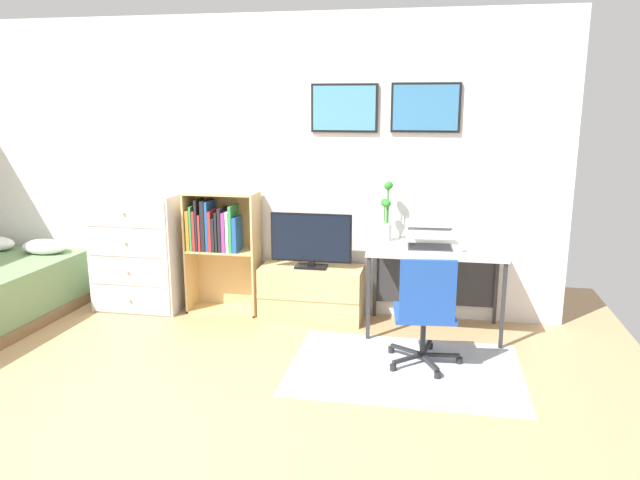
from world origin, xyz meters
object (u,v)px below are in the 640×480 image
television (311,241)px  bookshelf (219,240)px  wine_glass (406,232)px  tv_stand (312,293)px  desk (436,261)px  dresser (138,252)px  computer_mouse (463,249)px  bamboo_vase (387,213)px  office_chair (425,309)px  laptop (430,238)px

television → bookshelf: bearing=175.5°
bookshelf → wine_glass: 1.75m
tv_stand → desk: desk is taller
dresser → desk: size_ratio=0.98×
computer_mouse → wine_glass: 0.49m
television → computer_mouse: bearing=-6.4°
dresser → wine_glass: size_ratio=6.14×
bookshelf → television: (0.89, -0.07, 0.04)m
bamboo_vase → bookshelf: bearing=-179.0°
television → wine_glass: size_ratio=4.06×
office_chair → bookshelf: bearing=147.8°
bookshelf → office_chair: bookshelf is taller
bookshelf → dresser: bearing=-175.4°
dresser → tv_stand: size_ratio=1.20×
bookshelf → tv_stand: (0.89, -0.05, -0.45)m
dresser → bookshelf: bearing=4.6°
bookshelf → television: size_ratio=1.56×
bookshelf → computer_mouse: bearing=-5.7°
bookshelf → computer_mouse: 2.21m
dresser → tv_stand: bearing=0.5°
bookshelf → desk: bearing=-2.4°
office_chair → laptop: (0.01, 0.84, 0.35)m
wine_glass → laptop: bearing=28.0°
dresser → computer_mouse: dresser is taller
tv_stand → computer_mouse: (1.31, -0.17, 0.51)m
dresser → bookshelf: 0.80m
office_chair → computer_mouse: bearing=62.0°
desk → laptop: (-0.06, -0.01, 0.20)m
bookshelf → wine_glass: size_ratio=6.31×
dresser → laptop: dresser is taller
tv_stand → laptop: (1.04, -0.04, 0.56)m
television → computer_mouse: (1.31, -0.15, 0.03)m
desk → office_chair: office_chair is taller
dresser → wine_glass: 2.53m
tv_stand → laptop: 1.18m
bookshelf → tv_stand: bookshelf is taller
office_chair → television: bearing=133.7°
dresser → desk: bearing=-0.4°
dresser → office_chair: bearing=-17.9°
bookshelf → office_chair: bearing=-25.9°
tv_stand → television: (0.00, -0.02, 0.49)m
laptop → computer_mouse: (0.28, -0.13, -0.05)m
computer_mouse → wine_glass: wine_glass is taller
bookshelf → wine_glass: bearing=-6.5°
laptop → office_chair: bearing=-93.7°
dresser → television: bearing=-0.2°
dresser → computer_mouse: (2.98, -0.16, 0.20)m
dresser → computer_mouse: bearing=-3.0°
television → wine_glass: 0.86m
desk → computer_mouse: computer_mouse is taller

